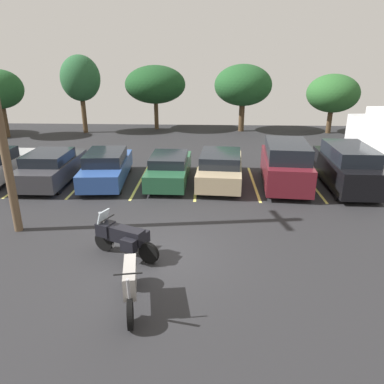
# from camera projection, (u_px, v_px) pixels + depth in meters

# --- Properties ---
(ground) EXTENTS (44.00, 44.00, 0.10)m
(ground) POSITION_uv_depth(u_px,v_px,m) (159.00, 255.00, 11.18)
(ground) COLOR #262628
(motorcycle_touring) EXTENTS (2.11, 1.24, 1.36)m
(motorcycle_touring) POSITION_uv_depth(u_px,v_px,m) (123.00, 237.00, 10.83)
(motorcycle_touring) COLOR black
(motorcycle_touring) RESTS_ON ground
(motorcycle_second) EXTENTS (0.66, 2.23, 1.33)m
(motorcycle_second) POSITION_uv_depth(u_px,v_px,m) (130.00, 283.00, 8.65)
(motorcycle_second) COLOR black
(motorcycle_second) RESTS_ON ground
(parking_stripes) EXTENTS (21.72, 4.98, 0.01)m
(parking_stripes) POSITION_uv_depth(u_px,v_px,m) (140.00, 181.00, 17.53)
(parking_stripes) COLOR #EAE066
(parking_stripes) RESTS_ON ground
(car_charcoal) EXTENTS (1.95, 4.62, 1.50)m
(car_charcoal) POSITION_uv_depth(u_px,v_px,m) (51.00, 167.00, 17.16)
(car_charcoal) COLOR #38383D
(car_charcoal) RESTS_ON ground
(car_blue) EXTENTS (2.17, 4.84, 1.50)m
(car_blue) POSITION_uv_depth(u_px,v_px,m) (107.00, 167.00, 17.21)
(car_blue) COLOR #2D519E
(car_blue) RESTS_ON ground
(car_green) EXTENTS (1.84, 4.59, 1.36)m
(car_green) POSITION_uv_depth(u_px,v_px,m) (169.00, 168.00, 17.24)
(car_green) COLOR #235638
(car_green) RESTS_ON ground
(car_tan) EXTENTS (2.27, 4.87, 1.50)m
(car_tan) POSITION_uv_depth(u_px,v_px,m) (220.00, 168.00, 17.10)
(car_tan) COLOR tan
(car_tan) RESTS_ON ground
(car_maroon) EXTENTS (2.27, 4.70, 2.07)m
(car_maroon) POSITION_uv_depth(u_px,v_px,m) (285.00, 165.00, 16.57)
(car_maroon) COLOR maroon
(car_maroon) RESTS_ON ground
(car_black) EXTENTS (1.90, 4.88, 1.94)m
(car_black) POSITION_uv_depth(u_px,v_px,m) (347.00, 167.00, 16.46)
(car_black) COLOR black
(car_black) RESTS_ON ground
(tree_center_right) EXTENTS (4.36, 4.36, 5.05)m
(tree_center_right) POSITION_uv_depth(u_px,v_px,m) (243.00, 85.00, 27.91)
(tree_center_right) COLOR #4C3823
(tree_center_right) RESTS_ON ground
(tree_left) EXTENTS (3.86, 3.86, 4.38)m
(tree_left) POSITION_uv_depth(u_px,v_px,m) (333.00, 93.00, 27.38)
(tree_left) COLOR #4C3823
(tree_left) RESTS_ON ground
(tree_right) EXTENTS (4.73, 4.73, 4.96)m
(tree_right) POSITION_uv_depth(u_px,v_px,m) (155.00, 85.00, 28.74)
(tree_right) COLOR #4C3823
(tree_right) RESTS_ON ground
(tree_far_right) EXTENTS (2.91, 2.91, 5.72)m
(tree_far_right) POSITION_uv_depth(u_px,v_px,m) (80.00, 79.00, 27.21)
(tree_far_right) COLOR #4C3823
(tree_far_right) RESTS_ON ground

